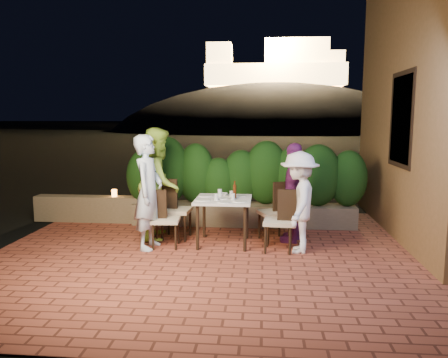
# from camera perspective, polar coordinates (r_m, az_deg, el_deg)

# --- Properties ---
(ground) EXTENTS (400.00, 400.00, 0.00)m
(ground) POSITION_cam_1_polar(r_m,az_deg,el_deg) (6.23, -0.45, -11.23)
(ground) COLOR black
(ground) RESTS_ON ground
(terrace_floor) EXTENTS (7.00, 6.00, 0.15)m
(terrace_floor) POSITION_cam_1_polar(r_m,az_deg,el_deg) (6.72, -0.02, -10.26)
(terrace_floor) COLOR brown
(terrace_floor) RESTS_ON ground
(building_wall) EXTENTS (1.60, 5.00, 5.00)m
(building_wall) POSITION_cam_1_polar(r_m,az_deg,el_deg) (8.42, 26.70, 10.38)
(building_wall) COLOR olive
(building_wall) RESTS_ON ground
(window_pane) EXTENTS (0.08, 1.00, 1.40)m
(window_pane) POSITION_cam_1_polar(r_m,az_deg,el_deg) (7.68, 22.35, 7.20)
(window_pane) COLOR black
(window_pane) RESTS_ON building_wall
(window_frame) EXTENTS (0.06, 1.15, 1.55)m
(window_frame) POSITION_cam_1_polar(r_m,az_deg,el_deg) (7.68, 22.28, 7.20)
(window_frame) COLOR black
(window_frame) RESTS_ON building_wall
(planter) EXTENTS (4.20, 0.55, 0.40)m
(planter) POSITION_cam_1_polar(r_m,az_deg,el_deg) (8.36, 2.49, -4.62)
(planter) COLOR #726348
(planter) RESTS_ON ground
(hedge) EXTENTS (4.00, 0.70, 1.10)m
(hedge) POSITION_cam_1_polar(r_m,az_deg,el_deg) (8.23, 2.52, 0.48)
(hedge) COLOR #13360E
(hedge) RESTS_ON planter
(parapet) EXTENTS (2.20, 0.30, 0.50)m
(parapet) POSITION_cam_1_polar(r_m,az_deg,el_deg) (9.00, -17.00, -3.73)
(parapet) COLOR #726348
(parapet) RESTS_ON ground
(hill) EXTENTS (52.00, 40.00, 22.00)m
(hill) POSITION_cam_1_polar(r_m,az_deg,el_deg) (66.14, 6.46, 2.83)
(hill) COLOR black
(hill) RESTS_ON ground
(fortress) EXTENTS (26.00, 8.00, 8.00)m
(fortress) POSITION_cam_1_polar(r_m,az_deg,el_deg) (66.40, 6.67, 15.39)
(fortress) COLOR #FFCC7A
(fortress) RESTS_ON hill
(dining_table) EXTENTS (0.89, 0.89, 0.75)m
(dining_table) POSITION_cam_1_polar(r_m,az_deg,el_deg) (7.06, -0.07, -5.55)
(dining_table) COLOR white
(dining_table) RESTS_ON ground
(plate_nw) EXTENTS (0.24, 0.24, 0.01)m
(plate_nw) POSITION_cam_1_polar(r_m,az_deg,el_deg) (6.84, -2.84, -2.73)
(plate_nw) COLOR white
(plate_nw) RESTS_ON dining_table
(plate_sw) EXTENTS (0.24, 0.24, 0.01)m
(plate_sw) POSITION_cam_1_polar(r_m,az_deg,el_deg) (7.19, -2.43, -2.19)
(plate_sw) COLOR white
(plate_sw) RESTS_ON dining_table
(plate_ne) EXTENTS (0.22, 0.22, 0.01)m
(plate_ne) POSITION_cam_1_polar(r_m,az_deg,el_deg) (6.73, 1.98, -2.91)
(plate_ne) COLOR white
(plate_ne) RESTS_ON dining_table
(plate_se) EXTENTS (0.20, 0.20, 0.01)m
(plate_se) POSITION_cam_1_polar(r_m,az_deg,el_deg) (7.19, 2.08, -2.20)
(plate_se) COLOR white
(plate_se) RESTS_ON dining_table
(plate_centre) EXTENTS (0.20, 0.20, 0.01)m
(plate_centre) POSITION_cam_1_polar(r_m,az_deg,el_deg) (6.98, -0.14, -2.51)
(plate_centre) COLOR white
(plate_centre) RESTS_ON dining_table
(plate_front) EXTENTS (0.21, 0.21, 0.01)m
(plate_front) POSITION_cam_1_polar(r_m,az_deg,el_deg) (6.66, 0.02, -3.02)
(plate_front) COLOR white
(plate_front) RESTS_ON dining_table
(glass_nw) EXTENTS (0.06, 0.06, 0.10)m
(glass_nw) POSITION_cam_1_polar(r_m,az_deg,el_deg) (6.83, -1.00, -2.34)
(glass_nw) COLOR silver
(glass_nw) RESTS_ON dining_table
(glass_sw) EXTENTS (0.07, 0.07, 0.12)m
(glass_sw) POSITION_cam_1_polar(r_m,az_deg,el_deg) (7.16, -0.54, -1.80)
(glass_sw) COLOR silver
(glass_sw) RESTS_ON dining_table
(glass_ne) EXTENTS (0.06, 0.06, 0.10)m
(glass_ne) POSITION_cam_1_polar(r_m,az_deg,el_deg) (6.86, 1.18, -2.31)
(glass_ne) COLOR silver
(glass_ne) RESTS_ON dining_table
(glass_se) EXTENTS (0.06, 0.06, 0.10)m
(glass_se) POSITION_cam_1_polar(r_m,az_deg,el_deg) (7.12, 0.98, -1.94)
(glass_se) COLOR silver
(glass_se) RESTS_ON dining_table
(beer_bottle) EXTENTS (0.05, 0.05, 0.28)m
(beer_bottle) POSITION_cam_1_polar(r_m,az_deg,el_deg) (6.97, 1.40, -1.39)
(beer_bottle) COLOR #451E0B
(beer_bottle) RESTS_ON dining_table
(bowl) EXTENTS (0.16, 0.16, 0.04)m
(bowl) POSITION_cam_1_polar(r_m,az_deg,el_deg) (7.25, -0.16, -2.00)
(bowl) COLOR white
(bowl) RESTS_ON dining_table
(chair_left_front) EXTENTS (0.46, 0.46, 0.92)m
(chair_left_front) POSITION_cam_1_polar(r_m,az_deg,el_deg) (6.94, -7.63, -5.14)
(chair_left_front) COLOR black
(chair_left_front) RESTS_ON ground
(chair_left_back) EXTENTS (0.50, 0.50, 1.01)m
(chair_left_back) POSITION_cam_1_polar(r_m,az_deg,el_deg) (7.41, -6.26, -3.89)
(chair_left_back) COLOR black
(chair_left_back) RESTS_ON ground
(chair_right_front) EXTENTS (0.48, 0.48, 0.96)m
(chair_right_front) POSITION_cam_1_polar(r_m,az_deg,el_deg) (6.73, 7.15, -5.38)
(chair_right_front) COLOR black
(chair_right_front) RESTS_ON ground
(chair_right_back) EXTENTS (0.60, 0.60, 0.98)m
(chair_right_back) POSITION_cam_1_polar(r_m,az_deg,el_deg) (7.28, 6.58, -4.24)
(chair_right_back) COLOR black
(chair_right_back) RESTS_ON ground
(diner_blue) EXTENTS (0.48, 0.68, 1.78)m
(diner_blue) POSITION_cam_1_polar(r_m,az_deg,el_deg) (6.85, -9.84, -1.70)
(diner_blue) COLOR #C2DFFA
(diner_blue) RESTS_ON ground
(diner_green) EXTENTS (0.79, 0.97, 1.87)m
(diner_green) POSITION_cam_1_polar(r_m,az_deg,el_deg) (7.44, -8.51, -0.54)
(diner_green) COLOR #A9DD45
(diner_green) RESTS_ON ground
(diner_white) EXTENTS (0.71, 1.07, 1.54)m
(diner_white) POSITION_cam_1_polar(r_m,az_deg,el_deg) (6.68, 9.77, -3.01)
(diner_white) COLOR white
(diner_white) RESTS_ON ground
(diner_purple) EXTENTS (0.64, 1.03, 1.63)m
(diner_purple) POSITION_cam_1_polar(r_m,az_deg,el_deg) (7.24, 9.15, -1.75)
(diner_purple) COLOR #6E246B
(diner_purple) RESTS_ON ground
(parapet_lamp) EXTENTS (0.10, 0.10, 0.14)m
(parapet_lamp) POSITION_cam_1_polar(r_m,az_deg,el_deg) (8.77, -14.14, -1.79)
(parapet_lamp) COLOR orange
(parapet_lamp) RESTS_ON parapet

